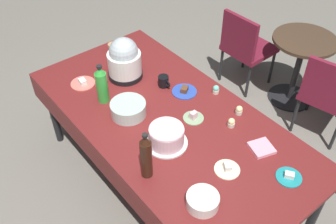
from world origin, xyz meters
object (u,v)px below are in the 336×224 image
(slow_cooker, at_px, (124,60))
(soda_bottle_lime_soda, at_px, (102,85))
(dessert_plate_cobalt, at_px, (184,91))
(maroon_chair_right, at_px, (329,93))
(ceramic_snack_bowl, at_px, (203,201))
(soda_bottle_cola, at_px, (146,156))
(round_cafe_table, at_px, (300,59))
(coffee_mug_tan, at_px, (114,49))
(cupcake_rose, at_px, (216,89))
(cupcake_lemon, at_px, (231,123))
(glass_salad_bowl, at_px, (128,109))
(frosted_layer_cake, at_px, (167,136))
(dessert_plate_sage, at_px, (193,117))
(coffee_mug_black, at_px, (164,81))
(dessert_plate_cream, at_px, (227,169))
(cupcake_vanilla, at_px, (239,110))
(cupcake_mint, at_px, (134,53))
(potluck_table, at_px, (168,124))
(dessert_plate_teal, at_px, (289,177))
(maroon_chair_left, at_px, (245,45))
(dessert_plate_coral, at_px, (83,83))

(slow_cooker, xyz_separation_m, soda_bottle_lime_soda, (0.14, -0.29, -0.01))
(dessert_plate_cobalt, distance_m, maroon_chair_right, 1.33)
(ceramic_snack_bowl, bearing_deg, soda_bottle_cola, -163.44)
(soda_bottle_lime_soda, distance_m, round_cafe_table, 2.01)
(soda_bottle_cola, height_order, coffee_mug_tan, soda_bottle_cola)
(cupcake_rose, bearing_deg, ceramic_snack_bowl, -48.51)
(cupcake_lemon, bearing_deg, glass_salad_bowl, -138.67)
(frosted_layer_cake, xyz_separation_m, dessert_plate_sage, (-0.07, 0.30, -0.05))
(coffee_mug_tan, bearing_deg, coffee_mug_black, 5.03)
(glass_salad_bowl, xyz_separation_m, dessert_plate_cream, (0.80, 0.18, -0.04))
(dessert_plate_cream, relative_size, cupcake_rose, 2.38)
(coffee_mug_tan, distance_m, round_cafe_table, 1.78)
(dessert_plate_cobalt, distance_m, cupcake_vanilla, 0.45)
(cupcake_vanilla, distance_m, soda_bottle_cola, 0.84)
(ceramic_snack_bowl, xyz_separation_m, cupcake_mint, (-1.46, 0.56, -0.01))
(dessert_plate_cobalt, bearing_deg, frosted_layer_cake, -53.06)
(glass_salad_bowl, xyz_separation_m, cupcake_mint, (-0.57, 0.46, -0.02))
(potluck_table, relative_size, dessert_plate_teal, 13.99)
(dessert_plate_cream, bearing_deg, maroon_chair_left, 127.96)
(soda_bottle_lime_soda, height_order, coffee_mug_tan, soda_bottle_lime_soda)
(slow_cooker, bearing_deg, dessert_plate_sage, 7.34)
(soda_bottle_lime_soda, bearing_deg, dessert_plate_cream, 12.90)
(glass_salad_bowl, relative_size, cupcake_rose, 3.74)
(cupcake_lemon, distance_m, round_cafe_table, 1.48)
(frosted_layer_cake, bearing_deg, maroon_chair_left, 114.55)
(cupcake_lemon, relative_size, cupcake_rose, 1.00)
(dessert_plate_cream, xyz_separation_m, round_cafe_table, (-0.64, 1.69, -0.26))
(slow_cooker, bearing_deg, soda_bottle_lime_soda, -63.81)
(cupcake_vanilla, bearing_deg, maroon_chair_left, 128.90)
(cupcake_vanilla, bearing_deg, frosted_layer_cake, -99.48)
(frosted_layer_cake, bearing_deg, dessert_plate_coral, -172.99)
(dessert_plate_coral, height_order, maroon_chair_right, maroon_chair_right)
(cupcake_vanilla, xyz_separation_m, cupcake_mint, (-1.06, -0.16, 0.00))
(potluck_table, xyz_separation_m, soda_bottle_cola, (0.31, -0.41, 0.22))
(soda_bottle_cola, bearing_deg, coffee_mug_tan, 155.54)
(cupcake_mint, bearing_deg, maroon_chair_left, 79.23)
(slow_cooker, distance_m, soda_bottle_cola, 1.00)
(dessert_plate_coral, bearing_deg, ceramic_snack_bowl, -1.14)
(dessert_plate_cream, relative_size, soda_bottle_lime_soda, 0.51)
(frosted_layer_cake, distance_m, round_cafe_table, 1.88)
(dessert_plate_cream, bearing_deg, potluck_table, 178.51)
(slow_cooker, distance_m, maroon_chair_left, 1.47)
(glass_salad_bowl, xyz_separation_m, round_cafe_table, (0.15, 1.87, -0.30))
(dessert_plate_cream, relative_size, maroon_chair_right, 0.19)
(cupcake_vanilla, relative_size, coffee_mug_black, 0.56)
(cupcake_rose, height_order, maroon_chair_left, maroon_chair_left)
(maroon_chair_left, bearing_deg, slow_cooker, -91.48)
(slow_cooker, relative_size, dessert_plate_coral, 1.80)
(glass_salad_bowl, relative_size, cupcake_vanilla, 3.74)
(cupcake_vanilla, distance_m, coffee_mug_black, 0.62)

